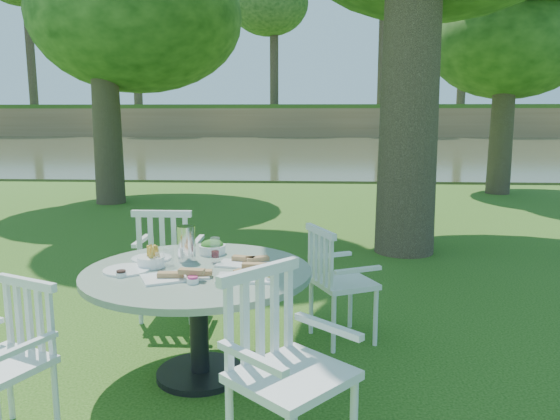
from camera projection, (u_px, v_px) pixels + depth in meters
The scene contains 9 objects.
ground at pixel (279, 310), 4.72m from camera, with size 140.00×140.00×0.00m, color #1C410D.
table at pixel (198, 290), 3.44m from camera, with size 1.43×1.43×0.72m.
chair_ne at pixel (333, 275), 4.00m from camera, with size 0.55×0.57×0.87m.
chair_nw at pixel (167, 255), 4.42m from camera, with size 0.48×0.44×0.93m.
chair_sw at pixel (15, 348), 2.81m from camera, with size 0.54×0.53×0.82m.
chair_se at pixel (277, 355), 2.53m from camera, with size 0.67×0.67×0.97m.
tableware at pixel (186, 258), 3.51m from camera, with size 1.10×0.86×0.23m.
river at pixel (306, 149), 27.35m from camera, with size 100.00×28.00×0.12m, color #373C23.
far_bank at pixel (313, 45), 43.91m from camera, with size 100.00×18.00×15.20m.
Camera 1 is at (0.27, -4.50, 1.67)m, focal length 35.00 mm.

